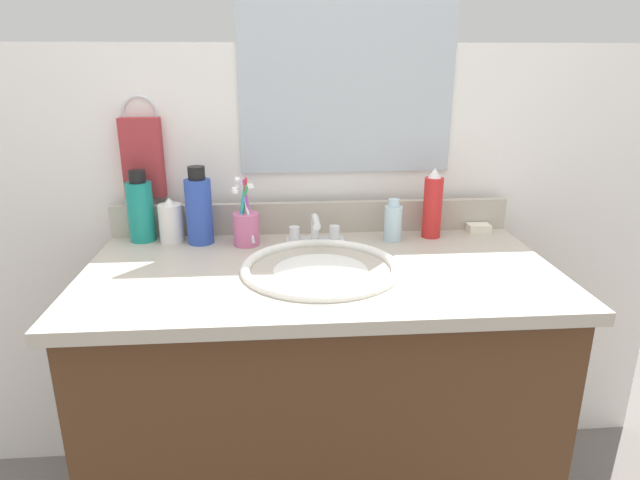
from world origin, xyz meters
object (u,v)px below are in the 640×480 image
at_px(cup_pink, 246,226).
at_px(soap_bar, 479,228).
at_px(hand_towel, 143,158).
at_px(bottle_mouthwash_teal, 141,209).
at_px(bottle_lotion_white, 171,222).
at_px(bottle_gel_clear, 393,222).
at_px(bottle_spray_red, 433,205).
at_px(bottle_shampoo_blue, 199,209).
at_px(faucet, 315,234).

distance_m(cup_pink, soap_bar, 0.67).
distance_m(hand_towel, bottle_mouthwash_teal, 0.14).
distance_m(bottle_lotion_white, cup_pink, 0.21).
relative_size(bottle_lotion_white, soap_bar, 1.94).
bearing_deg(bottle_gel_clear, bottle_spray_red, 11.70).
relative_size(bottle_gel_clear, bottle_shampoo_blue, 0.56).
relative_size(hand_towel, bottle_shampoo_blue, 1.04).
bearing_deg(bottle_mouthwash_teal, faucet, -8.18).
height_order(hand_towel, bottle_spray_red, hand_towel).
xyz_separation_m(bottle_spray_red, bottle_gel_clear, (-0.12, -0.02, -0.04)).
bearing_deg(bottle_lotion_white, bottle_mouthwash_teal, 167.86).
xyz_separation_m(bottle_spray_red, bottle_mouthwash_teal, (-0.81, 0.03, -0.00)).
height_order(bottle_spray_red, bottle_lotion_white, bottle_spray_red).
relative_size(hand_towel, bottle_gel_clear, 1.86).
bearing_deg(faucet, bottle_lotion_white, 172.67).
relative_size(bottle_spray_red, bottle_lotion_white, 1.59).
bearing_deg(cup_pink, soap_bar, 5.15).
xyz_separation_m(bottle_mouthwash_teal, soap_bar, (0.96, 0.00, -0.08)).
bearing_deg(hand_towel, bottle_spray_red, -6.45).
bearing_deg(bottle_shampoo_blue, bottle_gel_clear, -2.24).
relative_size(bottle_spray_red, bottle_gel_clear, 1.68).
distance_m(faucet, cup_pink, 0.19).
height_order(cup_pink, soap_bar, cup_pink).
bearing_deg(hand_towel, bottle_lotion_white, -45.36).
xyz_separation_m(bottle_spray_red, bottle_shampoo_blue, (-0.64, -0.00, 0.00)).
height_order(bottle_lotion_white, soap_bar, bottle_lotion_white).
bearing_deg(cup_pink, hand_towel, 157.13).
bearing_deg(cup_pink, faucet, -2.83).
height_order(bottle_shampoo_blue, bottle_lotion_white, bottle_shampoo_blue).
xyz_separation_m(bottle_gel_clear, bottle_mouthwash_teal, (-0.69, 0.05, 0.04)).
xyz_separation_m(bottle_shampoo_blue, soap_bar, (0.80, 0.03, -0.08)).
relative_size(hand_towel, bottle_mouthwash_teal, 1.11).
bearing_deg(bottle_mouthwash_teal, bottle_spray_red, -2.15).
height_order(faucet, bottle_lotion_white, bottle_lotion_white).
bearing_deg(bottle_gel_clear, bottle_mouthwash_teal, 175.53).
bearing_deg(bottle_lotion_white, bottle_spray_red, -0.99).
xyz_separation_m(bottle_mouthwash_teal, bottle_lotion_white, (0.08, -0.02, -0.03)).
bearing_deg(hand_towel, bottle_mouthwash_teal, -95.08).
height_order(bottle_spray_red, bottle_gel_clear, bottle_spray_red).
bearing_deg(bottle_shampoo_blue, cup_pink, -11.52).
distance_m(faucet, soap_bar, 0.49).
bearing_deg(bottle_lotion_white, cup_pink, -11.32).
xyz_separation_m(bottle_spray_red, cup_pink, (-0.52, -0.03, -0.04)).
distance_m(faucet, bottle_lotion_white, 0.40).
relative_size(bottle_mouthwash_teal, soap_bar, 3.08).
bearing_deg(bottle_gel_clear, faucet, -176.34).
distance_m(bottle_shampoo_blue, cup_pink, 0.14).
xyz_separation_m(cup_pink, soap_bar, (0.67, 0.06, -0.04)).
height_order(bottle_mouthwash_teal, soap_bar, bottle_mouthwash_teal).
bearing_deg(faucet, bottle_mouthwash_teal, 171.82).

